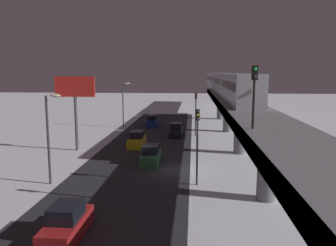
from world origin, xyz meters
name	(u,v)px	position (x,y,z in m)	size (l,w,h in m)	color
ground_plane	(176,170)	(0.00, 0.00, 0.00)	(240.00, 240.00, 0.00)	white
avenue_asphalt	(134,169)	(4.14, 0.00, 0.00)	(11.00, 87.19, 0.01)	#28282D
elevated_railway	(251,120)	(-6.96, 0.00, 5.00)	(5.00, 87.19, 5.81)	slate
subway_train	(221,81)	(-7.05, -37.05, 7.59)	(2.94, 74.07, 3.40)	#B7BABF
rail_signal	(254,86)	(-5.40, 10.10, 8.53)	(0.36, 0.41, 4.00)	black
sedan_black	(176,131)	(0.94, -17.54, 0.79)	(1.91, 4.65, 1.97)	black
sedan_blue	(152,122)	(5.54, -26.33, 0.80)	(1.80, 4.41, 1.97)	navy
sedan_red	(67,224)	(5.54, 14.00, 0.80)	(1.80, 4.56, 1.97)	#A51E1E
sedan_yellow	(137,140)	(5.54, -10.08, 0.80)	(1.80, 4.60, 1.97)	gold
sedan_green	(151,156)	(2.74, -2.01, 0.80)	(1.80, 4.40, 1.97)	#2D6038
traffic_light_near	(197,136)	(-1.96, 4.35, 4.20)	(0.32, 0.44, 6.40)	#2D2D2D
traffic_light_mid	(196,108)	(-1.96, -17.88, 4.20)	(0.32, 0.44, 6.40)	#2D2D2D
commercial_billboard	(75,94)	(12.44, -7.34, 6.83)	(4.80, 0.36, 8.90)	#4C4C51
street_lamp_near	(50,128)	(10.22, 5.00, 4.81)	(1.35, 0.44, 7.65)	#38383D
street_lamp_far	(124,99)	(10.22, -25.00, 4.81)	(1.35, 0.44, 7.65)	#38383D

